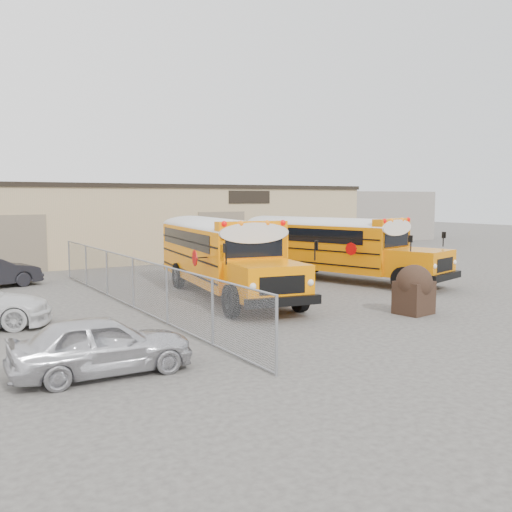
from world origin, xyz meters
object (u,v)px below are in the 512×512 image
school_bus_right (239,237)px  tarp_bundle (414,289)px  school_bus_left (180,239)px  car_silver (102,345)px

school_bus_right → tarp_bundle: size_ratio=6.37×
school_bus_right → tarp_bundle: bearing=-95.0°
school_bus_right → school_bus_left: bearing=-171.9°
tarp_bundle → car_silver: bearing=-174.5°
school_bus_right → tarp_bundle: (-1.19, -13.65, -0.89)m
school_bus_right → car_silver: (-12.00, -14.69, -1.06)m
school_bus_right → tarp_bundle: school_bus_right is taller
school_bus_right → car_silver: school_bus_right is taller
school_bus_left → school_bus_right: (3.73, 0.53, -0.06)m
car_silver → school_bus_left: bearing=-27.7°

